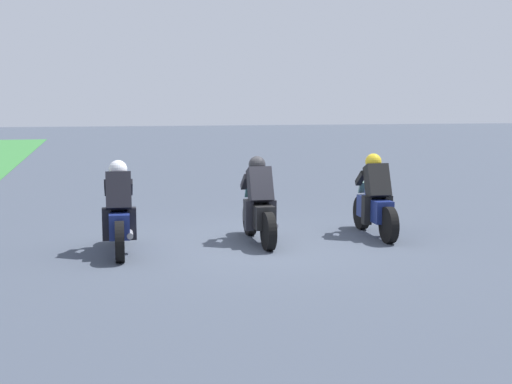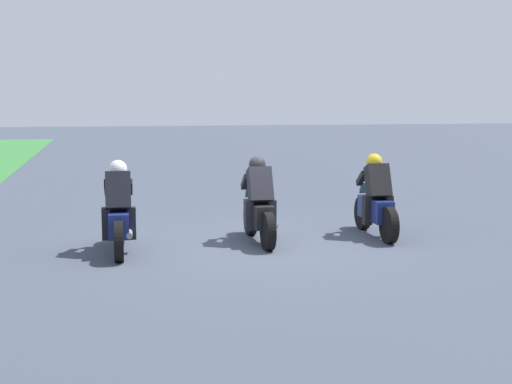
{
  "view_description": "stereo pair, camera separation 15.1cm",
  "coord_description": "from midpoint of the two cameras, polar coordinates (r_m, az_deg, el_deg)",
  "views": [
    {
      "loc": [
        -11.53,
        2.76,
        2.45
      ],
      "look_at": [
        0.14,
        0.01,
        0.9
      ],
      "focal_mm": 49.12,
      "sensor_mm": 36.0,
      "label": 1
    },
    {
      "loc": [
        -11.57,
        2.61,
        2.45
      ],
      "look_at": [
        0.14,
        0.01,
        0.9
      ],
      "focal_mm": 49.12,
      "sensor_mm": 36.0,
      "label": 2
    }
  ],
  "objects": [
    {
      "name": "ground_plane",
      "position": [
        12.11,
        -0.14,
        -4.31
      ],
      "size": [
        120.0,
        120.0,
        0.0
      ],
      "primitive_type": "plane",
      "color": "#3D4553"
    },
    {
      "name": "rider_lane_a",
      "position": [
        12.98,
        9.34,
        -0.82
      ],
      "size": [
        2.04,
        0.55,
        1.51
      ],
      "rotation": [
        0.0,
        0.0,
        -0.04
      ],
      "color": "black",
      "rests_on": "ground_plane"
    },
    {
      "name": "rider_lane_b",
      "position": [
        12.22,
        -0.13,
        -1.24
      ],
      "size": [
        2.04,
        0.54,
        1.51
      ],
      "rotation": [
        0.0,
        0.0,
        -0.0
      ],
      "color": "black",
      "rests_on": "ground_plane"
    },
    {
      "name": "rider_lane_c",
      "position": [
        11.6,
        -11.44,
        -1.85
      ],
      "size": [
        2.04,
        0.55,
        1.51
      ],
      "rotation": [
        0.0,
        0.0,
        -0.04
      ],
      "color": "black",
      "rests_on": "ground_plane"
    }
  ]
}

